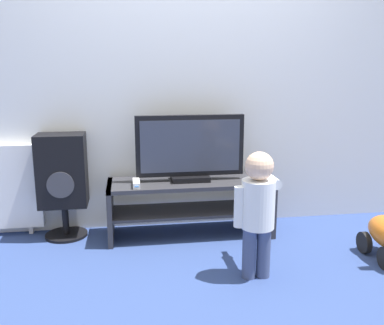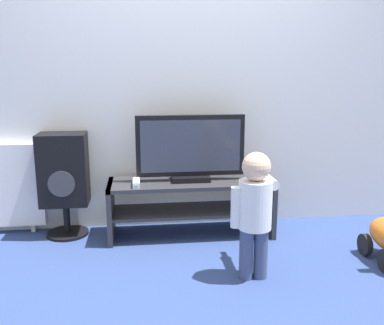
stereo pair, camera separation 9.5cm
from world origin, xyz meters
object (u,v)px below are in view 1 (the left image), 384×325
object	(u,v)px
game_console	(136,183)
speaker_tower	(62,173)
television	(190,149)
child	(258,204)
remote_primary	(258,182)

from	to	relation	value
game_console	speaker_tower	bearing A→B (deg)	160.09
speaker_tower	television	bearing A→B (deg)	-5.26
television	child	world-z (taller)	television
television	game_console	bearing A→B (deg)	-165.13
television	game_console	distance (m)	0.49
game_console	remote_primary	bearing A→B (deg)	-2.93
remote_primary	television	bearing A→B (deg)	162.40
remote_primary	child	size ratio (longest dim) A/B	0.17
television	child	xyz separation A→B (m)	(0.30, -0.77, -0.21)
child	game_console	bearing A→B (deg)	137.45
game_console	television	bearing A→B (deg)	14.87
game_console	remote_primary	size ratio (longest dim) A/B	1.32
child	speaker_tower	xyz separation A→B (m)	(-1.27, 0.86, 0.03)
child	speaker_tower	world-z (taller)	speaker_tower
game_console	child	distance (m)	0.98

